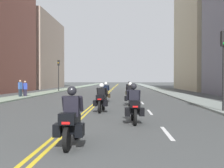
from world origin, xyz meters
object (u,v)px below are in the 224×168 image
Objects in this scene: motorcycle_2 at (101,100)px; traffic_light_near at (224,56)px; motorcycle_5 at (129,91)px; motorcycle_4 at (106,93)px; pedestrian_1 at (25,89)px; motorcycle_1 at (134,107)px; pedestrian_0 at (20,89)px; motorcycle_0 at (71,121)px; motorcycle_3 at (130,96)px; traffic_light_far at (59,70)px.

traffic_light_near is at bearing 1.40° from motorcycle_2.
motorcycle_5 is (1.79, 11.40, -0.01)m from motorcycle_2.
motorcycle_5 reaches higher than motorcycle_4.
motorcycle_2 is 15.14m from pedestrian_1.
motorcycle_1 reaches higher than motorcycle_4.
pedestrian_0 is (-8.90, 11.71, 0.23)m from motorcycle_2.
pedestrian_0 is 0.73m from pedestrian_1.
motorcycle_1 is at bearing -93.92° from motorcycle_5.
pedestrian_1 reaches higher than motorcycle_2.
motorcycle_0 is 0.94× the size of motorcycle_3.
motorcycle_5 is 10.51m from pedestrian_1.
motorcycle_2 is (0.20, 7.90, 0.00)m from motorcycle_0.
motorcycle_2 is 11.54m from motorcycle_5.
motorcycle_1 is 0.96× the size of motorcycle_2.
motorcycle_2 is 7.50m from motorcycle_4.
pedestrian_0 is (-10.70, 0.32, 0.25)m from motorcycle_5.
traffic_light_far reaches higher than motorcycle_0.
motorcycle_5 is 1.31× the size of pedestrian_0.
motorcycle_0 is at bearing -131.31° from traffic_light_near.
traffic_light_near is (4.87, -4.16, 2.37)m from motorcycle_3.
motorcycle_1 is 0.92× the size of motorcycle_5.
motorcycle_4 is at bearing -120.66° from motorcycle_5.
traffic_light_far is at bearing 122.75° from motorcycle_5.
motorcycle_4 is 0.94× the size of motorcycle_5.
traffic_light_far reaches higher than motorcycle_4.
motorcycle_0 is at bearing -99.24° from motorcycle_5.
motorcycle_5 is at bearing 83.67° from motorcycle_0.
motorcycle_0 reaches higher than motorcycle_5.
motorcycle_3 is (1.69, 3.95, -0.01)m from motorcycle_2.
traffic_light_far is at bearing 111.36° from motorcycle_2.
motorcycle_3 is at bearing 80.51° from motorcycle_0.
motorcycle_0 is 1.00× the size of motorcycle_4.
motorcycle_2 is at bearing -90.45° from motorcycle_4.
traffic_light_far reaches higher than traffic_light_near.
traffic_light_near is 2.62× the size of pedestrian_1.
motorcycle_5 is (0.15, 15.32, -0.03)m from motorcycle_1.
traffic_light_near reaches higher than motorcycle_5.
motorcycle_0 reaches higher than motorcycle_4.
traffic_light_near is (4.77, -11.60, 2.37)m from motorcycle_5.
motorcycle_2 is 0.48× the size of traffic_light_far.
motorcycle_0 is 0.49× the size of traffic_light_near.
pedestrian_1 is (-8.45, 4.91, 0.21)m from motorcycle_4.
motorcycle_5 is 12.77m from traffic_light_near.
motorcycle_0 is 4.38m from motorcycle_1.
traffic_light_near is at bearing -101.21° from pedestrian_0.
pedestrian_0 is at bearing 121.56° from motorcycle_1.
pedestrian_1 reaches higher than motorcycle_0.
pedestrian_1 is at bearing 128.18° from motorcycle_2.
motorcycle_1 reaches higher than motorcycle_2.
motorcycle_0 is 7.90m from motorcycle_2.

